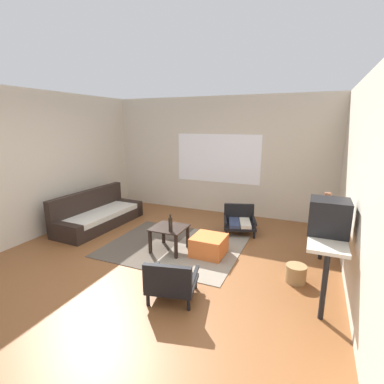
# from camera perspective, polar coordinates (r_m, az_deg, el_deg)

# --- Properties ---
(ground_plane) EXTENTS (7.80, 7.80, 0.00)m
(ground_plane) POSITION_cam_1_polar(r_m,az_deg,el_deg) (4.53, -7.61, -14.35)
(ground_plane) COLOR brown
(far_wall_with_window) EXTENTS (5.60, 0.13, 2.70)m
(far_wall_with_window) POSITION_cam_1_polar(r_m,az_deg,el_deg) (6.85, 5.27, 7.10)
(far_wall_with_window) COLOR beige
(far_wall_with_window) RESTS_ON ground
(side_wall_right) EXTENTS (0.12, 6.60, 2.70)m
(side_wall_right) POSITION_cam_1_polar(r_m,az_deg,el_deg) (3.83, 31.14, 0.17)
(side_wall_right) COLOR beige
(side_wall_right) RESTS_ON ground
(side_wall_left) EXTENTS (0.12, 6.60, 2.70)m
(side_wall_left) POSITION_cam_1_polar(r_m,az_deg,el_deg) (6.08, -28.67, 4.72)
(side_wall_left) COLOR beige
(side_wall_left) RESTS_ON ground
(area_rug) EXTENTS (2.27, 1.87, 0.01)m
(area_rug) POSITION_cam_1_polar(r_m,az_deg,el_deg) (5.14, -3.55, -10.66)
(area_rug) COLOR #4C4238
(area_rug) RESTS_ON ground
(couch) EXTENTS (0.82, 2.01, 0.73)m
(couch) POSITION_cam_1_polar(r_m,az_deg,el_deg) (6.37, -18.16, -4.42)
(couch) COLOR black
(couch) RESTS_ON ground
(coffee_table) EXTENTS (0.55, 0.53, 0.42)m
(coffee_table) POSITION_cam_1_polar(r_m,az_deg,el_deg) (4.87, -4.53, -7.89)
(coffee_table) COLOR black
(coffee_table) RESTS_ON ground
(armchair_by_window) EXTENTS (0.76, 0.76, 0.51)m
(armchair_by_window) POSITION_cam_1_polar(r_m,az_deg,el_deg) (5.80, 9.35, -5.55)
(armchair_by_window) COLOR black
(armchair_by_window) RESTS_ON ground
(armchair_striped_foreground) EXTENTS (0.68, 0.66, 0.54)m
(armchair_striped_foreground) POSITION_cam_1_polar(r_m,az_deg,el_deg) (3.63, -4.14, -17.13)
(armchair_striped_foreground) COLOR black
(armchair_striped_foreground) RESTS_ON ground
(ottoman_orange) EXTENTS (0.52, 0.52, 0.32)m
(ottoman_orange) POSITION_cam_1_polar(r_m,az_deg,el_deg) (4.78, 3.36, -10.54)
(ottoman_orange) COLOR #D1662D
(ottoman_orange) RESTS_ON ground
(console_shelf) EXTENTS (0.42, 1.69, 0.81)m
(console_shelf) POSITION_cam_1_polar(r_m,az_deg,el_deg) (4.13, 24.94, -7.29)
(console_shelf) COLOR beige
(console_shelf) RESTS_ON ground
(crt_television) EXTENTS (0.44, 0.40, 0.42)m
(crt_television) POSITION_cam_1_polar(r_m,az_deg,el_deg) (3.79, 25.42, -4.42)
(crt_television) COLOR black
(crt_television) RESTS_ON console_shelf
(clay_vase) EXTENTS (0.19, 0.19, 0.34)m
(clay_vase) POSITION_cam_1_polar(r_m,az_deg,el_deg) (4.52, 25.10, -2.64)
(clay_vase) COLOR brown
(clay_vase) RESTS_ON console_shelf
(glass_bottle) EXTENTS (0.06, 0.06, 0.28)m
(glass_bottle) POSITION_cam_1_polar(r_m,az_deg,el_deg) (4.62, -4.28, -6.38)
(glass_bottle) COLOR black
(glass_bottle) RESTS_ON coffee_table
(wicker_basket) EXTENTS (0.27, 0.27, 0.24)m
(wicker_basket) POSITION_cam_1_polar(r_m,az_deg,el_deg) (4.29, 19.86, -14.94)
(wicker_basket) COLOR #9E7A4C
(wicker_basket) RESTS_ON ground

